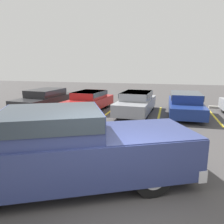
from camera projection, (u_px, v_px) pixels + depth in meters
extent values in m
plane|color=#423F3F|center=(121.00, 222.00, 3.92)|extent=(60.00, 60.00, 0.00)
cube|color=yellow|center=(26.00, 107.00, 14.67)|extent=(0.12, 4.15, 0.01)
cube|color=yellow|center=(66.00, 109.00, 13.95)|extent=(0.12, 4.15, 0.01)
cube|color=yellow|center=(110.00, 111.00, 13.22)|extent=(0.12, 4.15, 0.01)
cube|color=yellow|center=(159.00, 114.00, 12.50)|extent=(0.12, 4.15, 0.01)
cube|color=yellow|center=(215.00, 117.00, 11.77)|extent=(0.12, 4.15, 0.01)
cube|color=navy|center=(67.00, 155.00, 5.00)|extent=(6.16, 4.34, 0.95)
cube|color=navy|center=(51.00, 123.00, 4.78)|extent=(2.69, 2.53, 0.59)
cube|color=#2D3842|center=(51.00, 117.00, 4.75)|extent=(2.68, 2.56, 0.32)
cube|color=navy|center=(144.00, 132.00, 5.28)|extent=(2.78, 2.62, 0.14)
cube|color=silver|center=(181.00, 159.00, 5.64)|extent=(1.05, 1.84, 0.28)
cylinder|color=black|center=(131.00, 149.00, 6.17)|extent=(0.90, 0.64, 0.87)
cylinder|color=#ADADB2|center=(131.00, 149.00, 6.17)|extent=(0.56, 0.48, 0.48)
cylinder|color=black|center=(152.00, 176.00, 4.65)|extent=(0.90, 0.64, 0.87)
cylinder|color=#ADADB2|center=(152.00, 176.00, 4.65)|extent=(0.56, 0.48, 0.48)
cube|color=#232326|center=(45.00, 101.00, 14.17)|extent=(2.16, 4.85, 0.61)
cube|color=#232326|center=(46.00, 93.00, 14.15)|extent=(1.77, 2.58, 0.45)
cube|color=#2D3842|center=(46.00, 91.00, 14.13)|extent=(1.84, 2.53, 0.27)
cylinder|color=black|center=(42.00, 108.00, 12.69)|extent=(0.25, 0.64, 0.62)
cylinder|color=#ADADB2|center=(42.00, 108.00, 12.69)|extent=(0.24, 0.36, 0.34)
cylinder|color=black|center=(21.00, 106.00, 13.19)|extent=(0.25, 0.64, 0.62)
cylinder|color=#ADADB2|center=(21.00, 106.00, 13.19)|extent=(0.24, 0.36, 0.34)
cylinder|color=black|center=(67.00, 101.00, 15.22)|extent=(0.25, 0.64, 0.62)
cylinder|color=#ADADB2|center=(67.00, 101.00, 15.22)|extent=(0.24, 0.36, 0.34)
cylinder|color=black|center=(48.00, 100.00, 15.72)|extent=(0.25, 0.64, 0.62)
cylinder|color=#ADADB2|center=(48.00, 100.00, 15.72)|extent=(0.24, 0.36, 0.34)
cube|color=maroon|center=(89.00, 103.00, 13.48)|extent=(2.11, 4.35, 0.57)
cube|color=maroon|center=(89.00, 95.00, 13.45)|extent=(1.72, 2.32, 0.42)
cube|color=#2D3842|center=(89.00, 93.00, 13.43)|extent=(1.78, 2.28, 0.25)
cylinder|color=black|center=(91.00, 110.00, 12.13)|extent=(0.27, 0.68, 0.66)
cylinder|color=#ADADB2|center=(91.00, 110.00, 12.13)|extent=(0.25, 0.38, 0.36)
cylinder|color=black|center=(68.00, 108.00, 12.63)|extent=(0.27, 0.68, 0.66)
cylinder|color=#ADADB2|center=(68.00, 108.00, 12.63)|extent=(0.25, 0.38, 0.36)
cylinder|color=black|center=(107.00, 103.00, 14.38)|extent=(0.27, 0.68, 0.66)
cylinder|color=#ADADB2|center=(107.00, 103.00, 14.38)|extent=(0.25, 0.38, 0.36)
cylinder|color=black|center=(87.00, 101.00, 14.87)|extent=(0.27, 0.68, 0.66)
cylinder|color=#ADADB2|center=(87.00, 101.00, 14.87)|extent=(0.25, 0.38, 0.36)
cube|color=gray|center=(136.00, 105.00, 12.65)|extent=(1.95, 4.51, 0.64)
cube|color=gray|center=(137.00, 96.00, 12.62)|extent=(1.63, 2.38, 0.43)
cube|color=#2D3842|center=(137.00, 94.00, 12.60)|extent=(1.70, 2.34, 0.26)
cylinder|color=black|center=(145.00, 113.00, 11.28)|extent=(0.27, 0.64, 0.62)
cylinder|color=#ADADB2|center=(145.00, 113.00, 11.28)|extent=(0.27, 0.36, 0.34)
cylinder|color=black|center=(118.00, 112.00, 11.71)|extent=(0.27, 0.64, 0.62)
cylinder|color=#ADADB2|center=(118.00, 112.00, 11.71)|extent=(0.27, 0.36, 0.34)
cylinder|color=black|center=(152.00, 105.00, 13.67)|extent=(0.27, 0.64, 0.62)
cylinder|color=#ADADB2|center=(152.00, 105.00, 13.67)|extent=(0.27, 0.36, 0.34)
cylinder|color=black|center=(129.00, 104.00, 14.10)|extent=(0.27, 0.64, 0.62)
cylinder|color=#ADADB2|center=(129.00, 104.00, 14.10)|extent=(0.27, 0.36, 0.34)
cube|color=navy|center=(185.00, 107.00, 12.26)|extent=(1.81, 4.67, 0.57)
cube|color=navy|center=(186.00, 97.00, 12.24)|extent=(1.57, 2.44, 0.49)
cube|color=#2D3842|center=(186.00, 95.00, 12.22)|extent=(1.64, 2.39, 0.29)
cylinder|color=black|center=(203.00, 115.00, 10.83)|extent=(0.21, 0.67, 0.67)
cylinder|color=#ADADB2|center=(203.00, 115.00, 10.83)|extent=(0.22, 0.37, 0.37)
cylinder|color=black|center=(172.00, 113.00, 11.18)|extent=(0.21, 0.67, 0.67)
cylinder|color=#ADADB2|center=(172.00, 113.00, 11.18)|extent=(0.22, 0.37, 0.37)
cylinder|color=black|center=(196.00, 105.00, 13.39)|extent=(0.21, 0.67, 0.67)
cylinder|color=#ADADB2|center=(196.00, 105.00, 13.39)|extent=(0.22, 0.37, 0.37)
cylinder|color=black|center=(171.00, 104.00, 13.74)|extent=(0.21, 0.67, 0.67)
cylinder|color=#ADADB2|center=(171.00, 104.00, 13.74)|extent=(0.22, 0.37, 0.37)
cylinder|color=black|center=(224.00, 108.00, 12.74)|extent=(0.24, 0.66, 0.65)
cylinder|color=#ADADB2|center=(224.00, 108.00, 12.74)|extent=(0.23, 0.37, 0.36)
cube|color=#B7B2A8|center=(224.00, 108.00, 14.07)|extent=(1.85, 0.20, 0.14)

